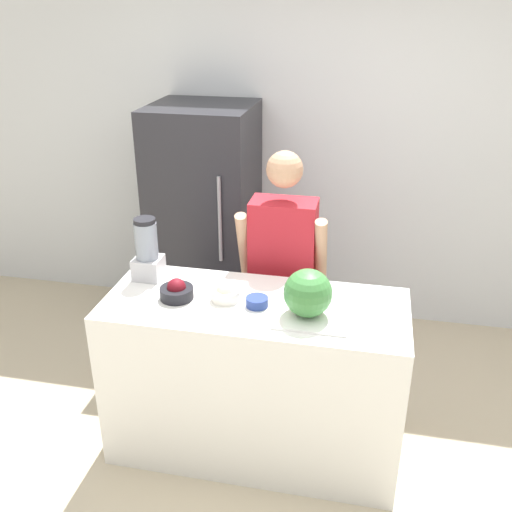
{
  "coord_description": "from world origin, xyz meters",
  "views": [
    {
      "loc": [
        0.53,
        -2.16,
        2.37
      ],
      "look_at": [
        0.0,
        0.36,
        1.18
      ],
      "focal_mm": 40.0,
      "sensor_mm": 36.0,
      "label": 1
    }
  ],
  "objects_px": {
    "person": "(282,278)",
    "bowl_cream": "(226,293)",
    "bowl_small_blue": "(257,302)",
    "watermelon": "(308,293)",
    "blender": "(147,252)",
    "refrigerator": "(205,222)",
    "bowl_cherries": "(177,291)"
  },
  "relations": [
    {
      "from": "refrigerator",
      "to": "watermelon",
      "type": "bearing_deg",
      "value": -55.65
    },
    {
      "from": "bowl_cream",
      "to": "refrigerator",
      "type": "bearing_deg",
      "value": 111.09
    },
    {
      "from": "bowl_small_blue",
      "to": "bowl_cherries",
      "type": "bearing_deg",
      "value": -179.42
    },
    {
      "from": "bowl_cream",
      "to": "bowl_small_blue",
      "type": "bearing_deg",
      "value": -10.42
    },
    {
      "from": "bowl_cream",
      "to": "bowl_small_blue",
      "type": "height_order",
      "value": "bowl_cream"
    },
    {
      "from": "bowl_small_blue",
      "to": "watermelon",
      "type": "bearing_deg",
      "value": -11.66
    },
    {
      "from": "watermelon",
      "to": "bowl_cherries",
      "type": "relative_size",
      "value": 1.36
    },
    {
      "from": "person",
      "to": "refrigerator",
      "type": "bearing_deg",
      "value": 133.68
    },
    {
      "from": "bowl_cherries",
      "to": "blender",
      "type": "xyz_separation_m",
      "value": [
        -0.23,
        0.19,
        0.12
      ]
    },
    {
      "from": "watermelon",
      "to": "refrigerator",
      "type": "bearing_deg",
      "value": 124.35
    },
    {
      "from": "bowl_cream",
      "to": "watermelon",
      "type": "bearing_deg",
      "value": -11.17
    },
    {
      "from": "bowl_small_blue",
      "to": "blender",
      "type": "height_order",
      "value": "blender"
    },
    {
      "from": "person",
      "to": "watermelon",
      "type": "height_order",
      "value": "person"
    },
    {
      "from": "watermelon",
      "to": "blender",
      "type": "xyz_separation_m",
      "value": [
        -0.91,
        0.24,
        0.03
      ]
    },
    {
      "from": "bowl_cream",
      "to": "blender",
      "type": "relative_size",
      "value": 0.43
    },
    {
      "from": "bowl_cherries",
      "to": "blender",
      "type": "bearing_deg",
      "value": 139.7
    },
    {
      "from": "blender",
      "to": "watermelon",
      "type": "bearing_deg",
      "value": -14.96
    },
    {
      "from": "watermelon",
      "to": "bowl_cherries",
      "type": "distance_m",
      "value": 0.69
    },
    {
      "from": "watermelon",
      "to": "bowl_small_blue",
      "type": "xyz_separation_m",
      "value": [
        -0.26,
        0.05,
        -0.11
      ]
    },
    {
      "from": "bowl_cherries",
      "to": "refrigerator",
      "type": "bearing_deg",
      "value": 100.19
    },
    {
      "from": "person",
      "to": "bowl_small_blue",
      "type": "height_order",
      "value": "person"
    },
    {
      "from": "refrigerator",
      "to": "person",
      "type": "relative_size",
      "value": 1.06
    },
    {
      "from": "bowl_small_blue",
      "to": "blender",
      "type": "relative_size",
      "value": 0.32
    },
    {
      "from": "bowl_small_blue",
      "to": "blender",
      "type": "bearing_deg",
      "value": 163.75
    },
    {
      "from": "blender",
      "to": "bowl_cherries",
      "type": "bearing_deg",
      "value": -40.3
    },
    {
      "from": "person",
      "to": "bowl_cream",
      "type": "distance_m",
      "value": 0.59
    },
    {
      "from": "refrigerator",
      "to": "person",
      "type": "bearing_deg",
      "value": -46.32
    },
    {
      "from": "bowl_cream",
      "to": "blender",
      "type": "bearing_deg",
      "value": 161.74
    },
    {
      "from": "person",
      "to": "bowl_small_blue",
      "type": "relative_size",
      "value": 14.13
    },
    {
      "from": "person",
      "to": "bowl_cherries",
      "type": "xyz_separation_m",
      "value": [
        -0.46,
        -0.56,
        0.16
      ]
    },
    {
      "from": "refrigerator",
      "to": "bowl_cream",
      "type": "relative_size",
      "value": 11.3
    },
    {
      "from": "person",
      "to": "blender",
      "type": "xyz_separation_m",
      "value": [
        -0.69,
        -0.37,
        0.27
      ]
    }
  ]
}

